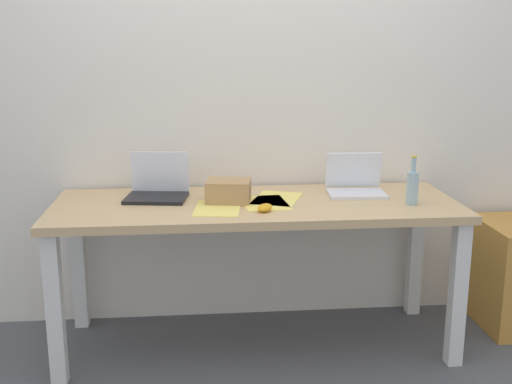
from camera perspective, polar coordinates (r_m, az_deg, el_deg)
The scene contains 11 objects.
ground_plane at distance 3.35m, azimuth 0.00°, elevation -13.42°, with size 8.00×8.00×0.00m, color #515459.
back_wall at distance 3.41m, azimuth -0.67°, elevation 9.84°, with size 5.20×0.08×2.60m, color silver.
desk at distance 3.11m, azimuth 0.00°, elevation -2.58°, with size 1.97×0.72×0.75m.
laptop_left at distance 3.19m, azimuth -8.86°, elevation 0.27°, with size 0.32×0.27×0.22m.
laptop_right at distance 3.28m, azimuth 8.95°, elevation 0.59°, with size 0.30×0.24×0.21m.
beer_bottle at distance 3.11m, azimuth 13.90°, elevation 0.51°, with size 0.06×0.06×0.24m.
computer_mouse at distance 2.92m, azimuth 0.80°, elevation -1.42°, with size 0.06×0.10×0.03m, color gold.
cardboard_box at distance 3.08m, azimuth -2.49°, elevation 0.08°, with size 0.21×0.17×0.11m, color tan.
paper_yellow_folder at distance 2.97m, azimuth -3.49°, elevation -1.48°, with size 0.21×0.30×0.00m, color #F4E06B.
paper_sheet_near_back at distance 3.15m, azimuth 1.88°, elevation -0.59°, with size 0.21×0.30×0.00m, color #F4E06B.
paper_sheet_center at distance 3.06m, azimuth 0.78°, elevation -1.00°, with size 0.21×0.30×0.00m, color #F4E06B.
Camera 1 is at (-0.28, -2.98, 1.52)m, focal length 44.45 mm.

